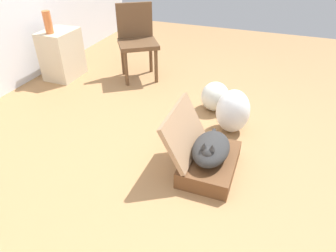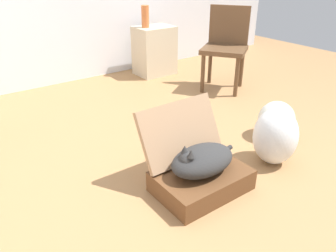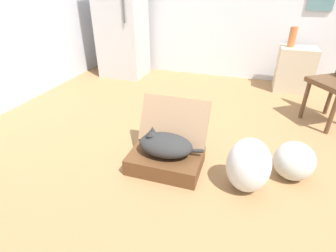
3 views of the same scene
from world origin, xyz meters
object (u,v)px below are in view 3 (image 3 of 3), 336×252
(plastic_bag_white, at_px, (248,165))
(side_table, at_px, (294,70))
(plastic_bag_clear, at_px, (294,161))
(suitcase_base, at_px, (166,161))
(vase_tall, at_px, (292,37))
(cat, at_px, (165,144))
(refrigerator, at_px, (121,14))

(plastic_bag_white, relative_size, side_table, 0.71)
(plastic_bag_clear, bearing_deg, side_table, 85.55)
(plastic_bag_white, relative_size, plastic_bag_clear, 1.37)
(plastic_bag_white, bearing_deg, suitcase_base, 175.28)
(plastic_bag_clear, xyz_separation_m, side_table, (0.16, 2.03, 0.14))
(side_table, xyz_separation_m, vase_tall, (-0.12, 0.01, 0.43))
(cat, xyz_separation_m, plastic_bag_white, (0.65, -0.05, -0.01))
(suitcase_base, bearing_deg, refrigerator, 123.18)
(side_table, bearing_deg, vase_tall, 175.83)
(cat, bearing_deg, plastic_bag_white, -4.71)
(suitcase_base, height_order, plastic_bag_white, plastic_bag_white)
(suitcase_base, distance_m, vase_tall, 2.53)
(plastic_bag_white, xyz_separation_m, vase_tall, (0.38, 2.28, 0.51))
(plastic_bag_clear, relative_size, vase_tall, 1.21)
(side_table, height_order, vase_tall, vase_tall)
(refrigerator, bearing_deg, suitcase_base, -56.82)
(suitcase_base, height_order, cat, cat)
(plastic_bag_clear, height_order, vase_tall, vase_tall)
(refrigerator, distance_m, side_table, 2.63)
(vase_tall, bearing_deg, plastic_bag_clear, -91.14)
(cat, height_order, side_table, side_table)
(refrigerator, bearing_deg, plastic_bag_white, -47.16)
(plastic_bag_white, distance_m, vase_tall, 2.37)
(suitcase_base, distance_m, cat, 0.16)
(side_table, bearing_deg, refrigerator, -178.88)
(plastic_bag_clear, distance_m, vase_tall, 2.11)
(refrigerator, bearing_deg, vase_tall, 1.38)
(suitcase_base, xyz_separation_m, refrigerator, (-1.42, 2.17, 0.86))
(vase_tall, bearing_deg, cat, -114.73)
(plastic_bag_clear, height_order, refrigerator, refrigerator)
(plastic_bag_clear, relative_size, refrigerator, 0.17)
(suitcase_base, bearing_deg, plastic_bag_clear, 10.96)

